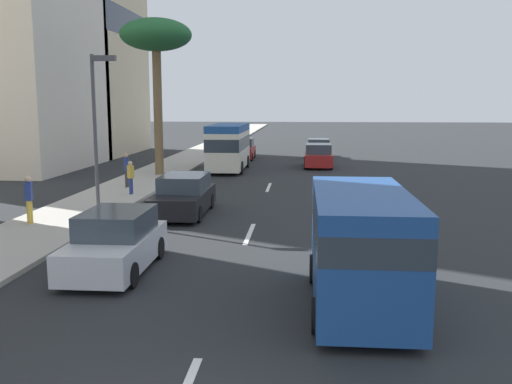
{
  "coord_description": "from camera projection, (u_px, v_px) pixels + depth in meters",
  "views": [
    {
      "loc": [
        -5.66,
        -1.82,
        4.52
      ],
      "look_at": [
        16.26,
        0.01,
        1.03
      ],
      "focal_mm": 39.53,
      "sensor_mm": 36.0,
      "label": 1
    }
  ],
  "objects": [
    {
      "name": "ground_plane",
      "position": [
        275.0,
        172.0,
        37.43
      ],
      "size": [
        198.0,
        198.0,
        0.0
      ],
      "primitive_type": "plane",
      "color": "#26282B"
    },
    {
      "name": "street_lamp",
      "position": [
        97.0,
        117.0,
        21.06
      ],
      "size": [
        0.24,
        0.97,
        6.15
      ],
      "color": "#4C4C51",
      "rests_on": "sidewalk_right"
    },
    {
      "name": "pedestrian_by_tree",
      "position": [
        131.0,
        176.0,
        27.18
      ],
      "size": [
        0.38,
        0.38,
        1.61
      ],
      "rotation": [
        0.0,
        0.0,
        3.92
      ],
      "color": "navy",
      "rests_on": "sidewalk_right"
    },
    {
      "name": "car_seventh",
      "position": [
        243.0,
        149.0,
        45.56
      ],
      "size": [
        4.22,
        1.79,
        1.7
      ],
      "rotation": [
        0.0,
        0.0,
        3.14
      ],
      "color": "#A51E1E",
      "rests_on": "ground_plane"
    },
    {
      "name": "car_second",
      "position": [
        318.0,
        156.0,
        39.8
      ],
      "size": [
        4.23,
        1.97,
        1.67
      ],
      "color": "#A51E1E",
      "rests_on": "ground_plane"
    },
    {
      "name": "car_third",
      "position": [
        184.0,
        196.0,
        23.0
      ],
      "size": [
        4.75,
        1.97,
        1.62
      ],
      "rotation": [
        0.0,
        0.0,
        3.14
      ],
      "color": "black",
      "rests_on": "ground_plane"
    },
    {
      "name": "car_sixth",
      "position": [
        116.0,
        243.0,
        15.25
      ],
      "size": [
        4.25,
        1.9,
        1.63
      ],
      "rotation": [
        0.0,
        0.0,
        3.14
      ],
      "color": "silver",
      "rests_on": "ground_plane"
    },
    {
      "name": "palm_tree",
      "position": [
        156.0,
        39.0,
        33.58
      ],
      "size": [
        4.28,
        4.28,
        9.36
      ],
      "color": "brown",
      "rests_on": "sidewalk_right"
    },
    {
      "name": "lane_stripe_mid",
      "position": [
        250.0,
        234.0,
        19.64
      ],
      "size": [
        3.2,
        0.16,
        0.01
      ],
      "primitive_type": "cube",
      "color": "silver",
      "rests_on": "ground_plane"
    },
    {
      "name": "lane_stripe_far",
      "position": [
        269.0,
        187.0,
        30.47
      ],
      "size": [
        3.2,
        0.16,
        0.01
      ],
      "primitive_type": "cube",
      "color": "silver",
      "rests_on": "ground_plane"
    },
    {
      "name": "minibus_lead",
      "position": [
        229.0,
        145.0,
        37.81
      ],
      "size": [
        6.83,
        2.33,
        3.09
      ],
      "rotation": [
        0.0,
        0.0,
        3.14
      ],
      "color": "silver",
      "rests_on": "ground_plane"
    },
    {
      "name": "car_fifth",
      "position": [
        318.0,
        149.0,
        47.09
      ],
      "size": [
        4.16,
        1.96,
        1.56
      ],
      "color": "silver",
      "rests_on": "ground_plane"
    },
    {
      "name": "pedestrian_near_lamp",
      "position": [
        29.0,
        197.0,
        20.49
      ],
      "size": [
        0.36,
        0.29,
        1.77
      ],
      "rotation": [
        0.0,
        0.0,
        0.22
      ],
      "color": "gold",
      "rests_on": "sidewalk_right"
    },
    {
      "name": "sidewalk_right",
      "position": [
        166.0,
        169.0,
        38.02
      ],
      "size": [
        162.0,
        3.57,
        0.15
      ],
      "primitive_type": "cube",
      "color": "#B2ADA3",
      "rests_on": "ground_plane"
    },
    {
      "name": "van_fourth",
      "position": [
        361.0,
        242.0,
        12.46
      ],
      "size": [
        5.33,
        2.19,
        2.59
      ],
      "color": "#1E478C",
      "rests_on": "ground_plane"
    },
    {
      "name": "pedestrian_mid_block",
      "position": [
        126.0,
        168.0,
        29.38
      ],
      "size": [
        0.35,
        0.26,
        1.78
      ],
      "rotation": [
        0.0,
        0.0,
        3.27
      ],
      "color": "#333338",
      "rests_on": "sidewalk_right"
    }
  ]
}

